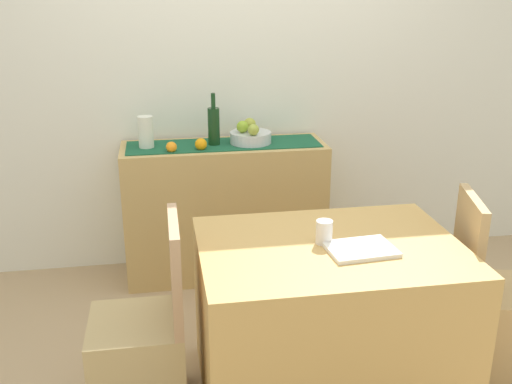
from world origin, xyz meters
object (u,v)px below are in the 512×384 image
(wine_bottle, at_px, (214,126))
(dining_table, at_px, (327,319))
(ceramic_vase, at_px, (146,132))
(sideboard_console, at_px, (225,210))
(fruit_bowl, at_px, (251,137))
(chair_by_corner, at_px, (493,322))
(open_book, at_px, (361,249))
(chair_near_window, at_px, (142,357))
(coffee_cup, at_px, (324,232))

(wine_bottle, height_order, dining_table, wine_bottle)
(ceramic_vase, bearing_deg, sideboard_console, 0.00)
(sideboard_console, distance_m, fruit_bowl, 0.50)
(fruit_bowl, height_order, chair_by_corner, fruit_bowl)
(open_book, xyz_separation_m, chair_near_window, (-0.94, 0.08, -0.48))
(chair_near_window, bearing_deg, wine_bottle, 70.15)
(open_book, relative_size, coffee_cup, 2.69)
(ceramic_vase, distance_m, chair_near_window, 1.45)
(fruit_bowl, distance_m, chair_near_window, 1.58)
(sideboard_console, distance_m, ceramic_vase, 0.71)
(open_book, xyz_separation_m, coffee_cup, (-0.13, 0.10, 0.04))
(fruit_bowl, height_order, chair_near_window, fruit_bowl)
(dining_table, distance_m, open_book, 0.40)
(sideboard_console, relative_size, coffee_cup, 12.05)
(ceramic_vase, bearing_deg, fruit_bowl, 0.00)
(open_book, bearing_deg, chair_by_corner, 1.99)
(chair_near_window, bearing_deg, chair_by_corner, 0.14)
(sideboard_console, height_order, dining_table, sideboard_console)
(ceramic_vase, xyz_separation_m, coffee_cup, (0.76, -1.25, -0.17))
(sideboard_console, height_order, coffee_cup, sideboard_console)
(coffee_cup, bearing_deg, ceramic_vase, 121.12)
(wine_bottle, relative_size, ceramic_vase, 1.65)
(ceramic_vase, xyz_separation_m, dining_table, (0.78, -1.27, -0.59))
(ceramic_vase, relative_size, open_book, 0.70)
(wine_bottle, xyz_separation_m, coffee_cup, (0.35, -1.25, -0.19))
(ceramic_vase, bearing_deg, chair_near_window, -92.32)
(fruit_bowl, distance_m, open_book, 1.39)
(chair_by_corner, bearing_deg, wine_bottle, 133.52)
(sideboard_console, relative_size, chair_by_corner, 1.40)
(sideboard_console, distance_m, wine_bottle, 0.56)
(ceramic_vase, height_order, dining_table, ceramic_vase)
(fruit_bowl, height_order, ceramic_vase, ceramic_vase)
(fruit_bowl, bearing_deg, wine_bottle, 180.00)
(wine_bottle, bearing_deg, ceramic_vase, 180.00)
(fruit_bowl, bearing_deg, coffee_cup, -84.46)
(ceramic_vase, xyz_separation_m, open_book, (0.89, -1.36, -0.21))
(wine_bottle, height_order, coffee_cup, wine_bottle)
(coffee_cup, xyz_separation_m, chair_near_window, (-0.81, -0.02, -0.53))
(ceramic_vase, relative_size, dining_table, 0.17)
(sideboard_console, bearing_deg, ceramic_vase, 180.00)
(fruit_bowl, relative_size, coffee_cup, 2.45)
(coffee_cup, xyz_separation_m, chair_by_corner, (0.86, -0.02, -0.53))
(dining_table, height_order, chair_near_window, chair_near_window)
(fruit_bowl, relative_size, open_book, 0.91)
(dining_table, bearing_deg, wine_bottle, 106.30)
(sideboard_console, xyz_separation_m, wine_bottle, (-0.06, 0.00, 0.55))
(fruit_bowl, height_order, dining_table, fruit_bowl)
(wine_bottle, distance_m, chair_by_corner, 1.89)
(dining_table, bearing_deg, open_book, -38.04)
(wine_bottle, bearing_deg, chair_by_corner, -46.48)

